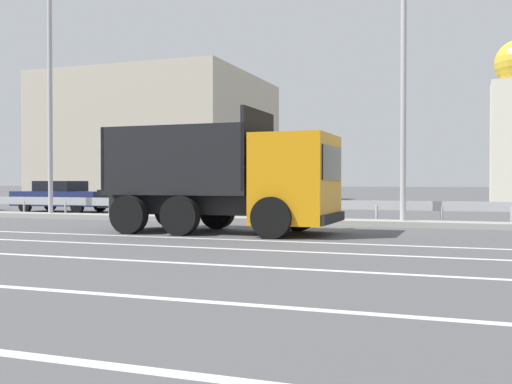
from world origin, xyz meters
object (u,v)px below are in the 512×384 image
street_lamp_1 (47,88)px  parked_car_3 (156,197)px  dump_truck (250,185)px  parked_car_2 (63,196)px  street_lamp_2 (403,78)px  median_road_sign (170,183)px

street_lamp_1 → parked_car_3: size_ratio=1.90×
dump_truck → parked_car_2: (-12.27, 7.90, -0.58)m
street_lamp_1 → street_lamp_2: (13.52, 0.03, -0.41)m
dump_truck → parked_car_3: 10.05m
dump_truck → parked_car_3: (-6.96, 7.23, -0.55)m
street_lamp_2 → parked_car_2: street_lamp_2 is taller
median_road_sign → street_lamp_2: 8.83m
median_road_sign → parked_car_3: (-2.39, 3.21, -0.60)m
parked_car_2 → median_road_sign: bearing=61.5°
parked_car_3 → parked_car_2: bearing=-97.5°
parked_car_3 → street_lamp_2: bearing=72.5°
dump_truck → street_lamp_1: 11.29m
dump_truck → parked_car_3: dump_truck is taller
street_lamp_1 → dump_truck: bearing=-21.7°
median_road_sign → parked_car_2: (-7.70, 3.88, -0.63)m
dump_truck → median_road_sign: bearing=-131.4°
dump_truck → street_lamp_2: size_ratio=0.78×
median_road_sign → parked_car_2: 8.65m
street_lamp_2 → parked_car_3: street_lamp_2 is taller
street_lamp_1 → parked_car_2: 6.32m
street_lamp_1 → street_lamp_2: 13.53m
street_lamp_2 → parked_car_3: size_ratio=1.71×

